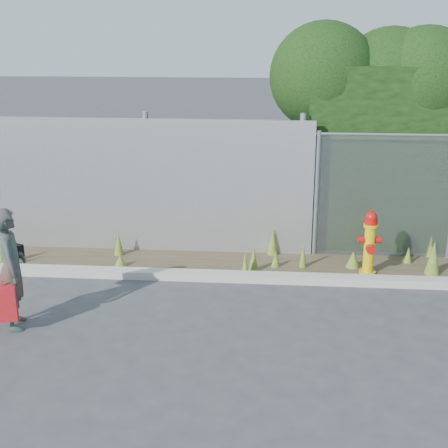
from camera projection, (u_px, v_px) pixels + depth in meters
name	position (u px, v px, depth m)	size (l,w,h in m)	color
ground	(239.00, 339.00, 7.49)	(80.00, 80.00, 0.00)	#39393B
curb	(246.00, 277.00, 9.19)	(16.00, 0.22, 0.12)	#A49F94
weed_strip	(278.00, 258.00, 9.73)	(16.00, 1.28, 0.53)	#423626
corrugated_fence	(54.00, 184.00, 10.27)	(8.50, 0.21, 2.30)	#ACAEB3
fire_hydrant	(370.00, 244.00, 9.29)	(0.34, 0.30, 1.01)	#DCB20B
woman	(11.00, 269.00, 7.60)	(0.56, 0.37, 1.54)	#0F6151
red_tote_bag	(0.00, 304.00, 7.46)	(0.39, 0.14, 0.51)	#A71C09
black_shoulder_bag	(15.00, 250.00, 7.76)	(0.21, 0.09, 0.16)	black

